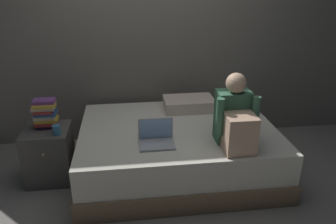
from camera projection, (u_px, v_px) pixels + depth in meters
ground_plane at (162, 187)px, 3.31m from camera, size 8.00×8.00×0.00m
wall_back at (149, 29)px, 3.88m from camera, size 5.60×0.10×2.70m
bed at (177, 149)px, 3.51m from camera, size 2.00×1.50×0.51m
nightstand at (49, 154)px, 3.36m from camera, size 0.44×0.46×0.55m
person_sitting at (235, 119)px, 2.97m from camera, size 0.39×0.44×0.66m
laptop at (156, 138)px, 3.05m from camera, size 0.32×0.23×0.22m
pillow at (189, 104)px, 3.82m from camera, size 0.56×0.36×0.13m
book_stack at (45, 114)px, 3.25m from camera, size 0.23×0.16×0.29m
mug at (56, 130)px, 3.14m from camera, size 0.08×0.08×0.09m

